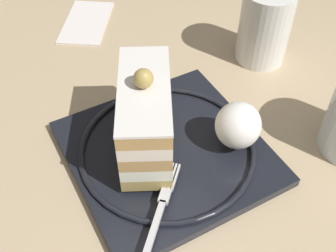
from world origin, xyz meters
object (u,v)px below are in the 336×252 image
object	(u,v)px
whipped_cream_dollop	(238,125)
folded_napkin	(86,21)
cake_slice	(146,116)
fork	(161,209)
drink_glass_far	(264,29)
dessert_plate	(168,150)

from	to	relation	value
whipped_cream_dollop	folded_napkin	bearing A→B (deg)	86.92
cake_slice	folded_napkin	xyz separation A→B (m)	(0.09, 0.26, -0.06)
fork	folded_napkin	bearing A→B (deg)	68.21
whipped_cream_dollop	drink_glass_far	world-z (taller)	drink_glass_far
fork	drink_glass_far	xyz separation A→B (m)	(0.26, 0.10, 0.03)
fork	folded_napkin	xyz separation A→B (m)	(0.13, 0.33, -0.02)
cake_slice	fork	bearing A→B (deg)	-120.35
cake_slice	folded_napkin	bearing A→B (deg)	70.85
folded_napkin	cake_slice	bearing A→B (deg)	-109.15
whipped_cream_dollop	drink_glass_far	size ratio (longest dim) A/B	0.52
cake_slice	drink_glass_far	bearing A→B (deg)	8.21
dessert_plate	fork	xyz separation A→B (m)	(-0.06, -0.06, 0.01)
dessert_plate	fork	size ratio (longest dim) A/B	2.35
drink_glass_far	folded_napkin	size ratio (longest dim) A/B	0.86
whipped_cream_dollop	fork	size ratio (longest dim) A/B	0.51
cake_slice	drink_glass_far	world-z (taller)	cake_slice
whipped_cream_dollop	fork	xyz separation A→B (m)	(-0.11, -0.01, -0.02)
dessert_plate	folded_napkin	world-z (taller)	dessert_plate
whipped_cream_dollop	fork	bearing A→B (deg)	-173.78
cake_slice	dessert_plate	bearing A→B (deg)	-49.44
whipped_cream_dollop	folded_napkin	size ratio (longest dim) A/B	0.45
dessert_plate	drink_glass_far	bearing A→B (deg)	13.36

